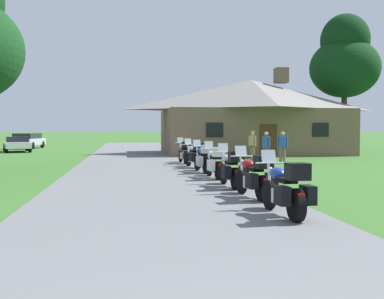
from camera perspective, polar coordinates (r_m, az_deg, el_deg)
ground_plane at (r=22.21m, az=-5.75°, el=-2.19°), size 500.00×500.00×0.00m
asphalt_driveway at (r=20.22m, az=-5.52°, el=-2.57°), size 6.40×80.00×0.06m
motorcycle_blue_nearest_to_camera at (r=9.59m, az=11.32°, el=-4.79°), size 0.77×2.08×1.30m
motorcycle_red_second_in_row at (r=12.02m, az=7.61°, el=-3.29°), size 0.87×2.08×1.30m
motorcycle_silver_third_in_row at (r=14.20m, az=4.77°, el=-2.39°), size 0.75×2.08×1.30m
motorcycle_white_fourth_in_row at (r=16.76m, az=2.83°, el=-1.63°), size 0.78×2.08×1.30m
motorcycle_blue_fifth_in_row at (r=19.01m, az=1.35°, el=-1.14°), size 0.84×2.08×1.30m
motorcycle_white_sixth_in_row at (r=21.45m, az=0.33°, el=-0.72°), size 0.95×2.07×1.30m
motorcycle_silver_farthest_in_row at (r=24.15m, az=-1.00°, el=-0.33°), size 0.66×2.08×1.30m
stone_lodge at (r=34.75m, az=7.14°, el=4.06°), size 13.27×8.96×6.27m
bystander_tan_shirt_near_lodge at (r=27.35m, az=7.28°, el=0.68°), size 0.38×0.47×1.69m
bystander_blue_shirt_beside_signpost at (r=24.81m, az=8.92°, el=0.44°), size 0.36×0.50×1.67m
bystander_blue_shirt_by_tree at (r=25.22m, az=10.86°, el=0.46°), size 0.53×0.31×1.67m
tree_right_of_lodge at (r=40.08m, az=17.94°, el=10.23°), size 5.51×5.51×10.90m
parked_silver_suv_far_left at (r=46.04m, az=-19.15°, el=1.08°), size 2.45×4.81×1.40m
parked_white_sedan_far_left at (r=39.57m, az=-20.35°, el=0.66°), size 2.92×4.54×1.20m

